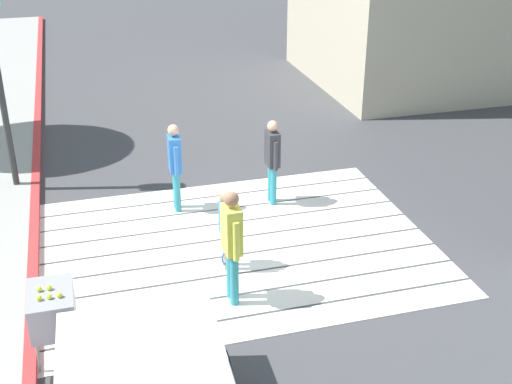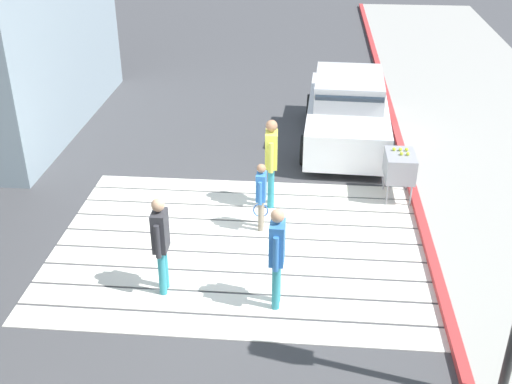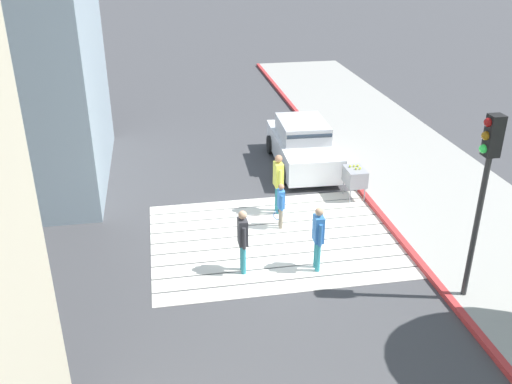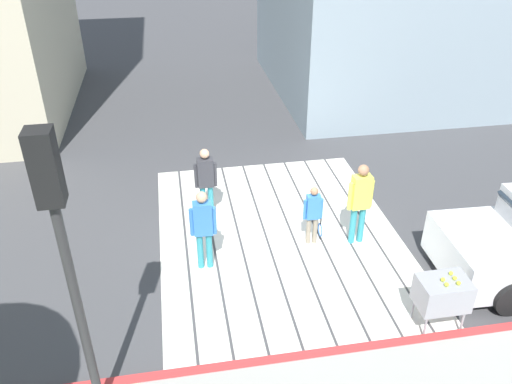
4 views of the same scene
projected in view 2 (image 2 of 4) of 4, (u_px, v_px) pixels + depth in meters
The scene contains 9 objects.
ground_plane at pixel (240, 246), 11.13m from camera, with size 120.00×120.00×0.00m, color #424244.
crosswalk_stripes at pixel (240, 245), 11.13m from camera, with size 6.40×4.90×0.01m.
curb_painted at pixel (430, 251), 10.86m from camera, with size 0.16×40.00×0.13m, color #BC3333.
car_parked_near_curb at pixel (347, 112), 14.82m from camera, with size 2.11×4.37×1.57m.
tennis_ball_cart at pixel (400, 166), 12.36m from camera, with size 0.56×0.80×1.02m.
pedestrian_adult_lead at pixel (277, 251), 9.22m from camera, with size 0.22×0.49×1.66m.
pedestrian_adult_trailing at pixel (161, 239), 9.54m from camera, with size 0.21×0.48×1.63m.
pedestrian_adult_side at pixel (271, 157), 11.93m from camera, with size 0.24×0.52×1.77m.
pedestrian_child_with_racket at pixel (261, 193), 11.29m from camera, with size 0.28×0.40×1.30m.
Camera 2 is at (-1.08, 9.33, 6.05)m, focal length 44.82 mm.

